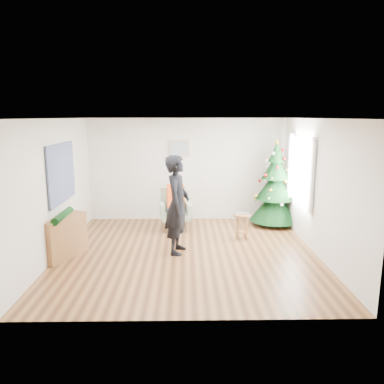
{
  "coord_description": "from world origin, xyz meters",
  "views": [
    {
      "loc": [
        -0.03,
        -6.99,
        2.64
      ],
      "look_at": [
        0.1,
        0.6,
        1.1
      ],
      "focal_mm": 35.0,
      "sensor_mm": 36.0,
      "label": 1
    }
  ],
  "objects_px": {
    "christmas_tree": "(275,187)",
    "armchair": "(175,215)",
    "stool": "(242,226)",
    "console": "(64,237)",
    "standing_man": "(177,205)"
  },
  "relations": [
    {
      "from": "armchair",
      "to": "console",
      "type": "bearing_deg",
      "value": -145.62
    },
    {
      "from": "christmas_tree",
      "to": "console",
      "type": "height_order",
      "value": "christmas_tree"
    },
    {
      "from": "armchair",
      "to": "console",
      "type": "relative_size",
      "value": 0.97
    },
    {
      "from": "christmas_tree",
      "to": "stool",
      "type": "height_order",
      "value": "christmas_tree"
    },
    {
      "from": "armchair",
      "to": "stool",
      "type": "bearing_deg",
      "value": -33.81
    },
    {
      "from": "standing_man",
      "to": "armchair",
      "type": "bearing_deg",
      "value": 12.97
    },
    {
      "from": "stool",
      "to": "armchair",
      "type": "bearing_deg",
      "value": 152.99
    },
    {
      "from": "christmas_tree",
      "to": "console",
      "type": "distance_m",
      "value": 4.99
    },
    {
      "from": "standing_man",
      "to": "stool",
      "type": "bearing_deg",
      "value": -50.18
    },
    {
      "from": "stool",
      "to": "console",
      "type": "bearing_deg",
      "value": -163.5
    },
    {
      "from": "stool",
      "to": "console",
      "type": "distance_m",
      "value": 3.67
    },
    {
      "from": "armchair",
      "to": "console",
      "type": "xyz_separation_m",
      "value": [
        -2.05,
        -1.79,
        0.04
      ]
    },
    {
      "from": "stool",
      "to": "console",
      "type": "relative_size",
      "value": 0.55
    },
    {
      "from": "stool",
      "to": "armchair",
      "type": "distance_m",
      "value": 1.65
    },
    {
      "from": "christmas_tree",
      "to": "armchair",
      "type": "bearing_deg",
      "value": -172.2
    }
  ]
}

